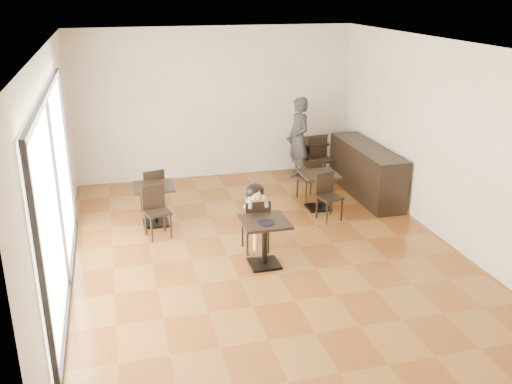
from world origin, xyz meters
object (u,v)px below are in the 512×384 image
object	(u,v)px
cafe_table_left	(155,205)
chair_mid_b	(330,197)
cafe_table_back	(307,158)
child_chair	(255,224)
cafe_table_mid	(319,191)
chair_left_a	(152,191)
chair_left_b	(157,213)
adult_patron	(299,139)
chair_mid_a	(309,178)
chair_back_a	(314,154)
child	(255,218)
child_table	(264,243)
chair_back_b	(322,160)

from	to	relation	value
cafe_table_left	chair_mid_b	xyz separation A→B (m)	(3.04, -0.56, 0.06)
cafe_table_back	chair_mid_b	world-z (taller)	chair_mid_b
child_chair	cafe_table_mid	xyz separation A→B (m)	(1.60, 1.43, -0.09)
cafe_table_back	chair_left_a	bearing A→B (deg)	-158.01
cafe_table_left	chair_left_b	size ratio (longest dim) A/B	0.83
child_chair	chair_mid_b	distance (m)	1.83
cafe_table_left	chair_mid_b	distance (m)	3.10
adult_patron	chair_mid_a	distance (m)	1.28
chair_left_a	chair_back_a	world-z (taller)	chair_back_a
chair_mid_a	chair_mid_b	world-z (taller)	same
child	cafe_table_mid	world-z (taller)	child
adult_patron	chair_left_a	world-z (taller)	adult_patron
cafe_table_back	chair_back_a	size ratio (longest dim) A/B	0.83
chair_mid_a	chair_back_a	distance (m)	1.55
child_table	chair_mid_b	xyz separation A→B (m)	(1.60, 1.43, 0.05)
chair_back_a	cafe_table_back	bearing A→B (deg)	-7.87
child_chair	cafe_table_back	size ratio (longest dim) A/B	1.12
child_chair	chair_left_b	size ratio (longest dim) A/B	1.01
child	chair_back_a	size ratio (longest dim) A/B	1.18
child_table	chair_left_b	distance (m)	2.05
child_chair	child	bearing A→B (deg)	0.00
chair_mid_b	chair_left_a	xyz separation A→B (m)	(-3.04, 1.11, 0.01)
cafe_table_left	chair_back_a	size ratio (longest dim) A/B	0.77
cafe_table_back	chair_left_b	size ratio (longest dim) A/B	0.90
chair_back_b	chair_left_a	bearing A→B (deg)	-173.80
chair_left_b	chair_back_b	bearing A→B (deg)	15.12
chair_left_a	chair_left_b	world-z (taller)	same
child	chair_back_b	world-z (taller)	child
adult_patron	cafe_table_back	distance (m)	0.63
cafe_table_back	child	bearing A→B (deg)	-121.07
chair_mid_a	child	bearing A→B (deg)	36.70
chair_mid_a	chair_left_a	size ratio (longest dim) A/B	0.97
chair_mid_a	chair_left_a	world-z (taller)	chair_left_a
chair_mid_a	chair_mid_b	size ratio (longest dim) A/B	1.00
chair_back_a	chair_back_b	bearing A→B (deg)	82.13
chair_back_a	chair_back_b	world-z (taller)	same
child_chair	chair_back_b	xyz separation A→B (m)	(2.21, 2.91, 0.03)
cafe_table_left	cafe_table_back	world-z (taller)	cafe_table_back
child_table	cafe_table_left	world-z (taller)	child_table
chair_mid_b	chair_left_b	bearing A→B (deg)	165.34
cafe_table_back	chair_left_a	world-z (taller)	chair_left_a
cafe_table_mid	child	bearing A→B (deg)	-138.10
chair_mid_b	cafe_table_mid	bearing A→B (deg)	75.55
child	cafe_table_mid	size ratio (longest dim) A/B	1.59
cafe_table_back	chair_mid_b	bearing A→B (deg)	-100.25
cafe_table_left	chair_back_b	size ratio (longest dim) A/B	0.77
cafe_table_mid	cafe_table_left	world-z (taller)	cafe_table_left
chair_left_a	child_table	bearing A→B (deg)	105.86
child_table	chair_mid_a	xyz separation A→B (m)	(1.60, 2.53, 0.05)
child_chair	cafe_table_left	xyz separation A→B (m)	(-1.45, 1.45, -0.08)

